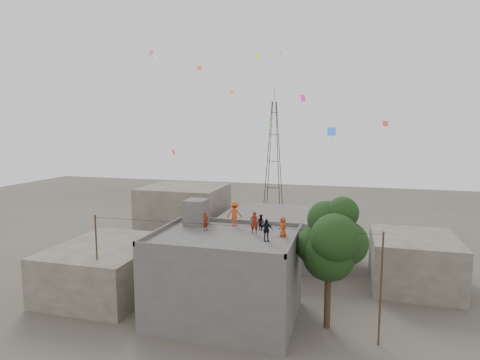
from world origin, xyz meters
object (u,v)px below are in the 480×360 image
object	(u,v)px
person_red_adult	(254,222)
person_dark_adult	(266,230)
tree	(332,241)
transmission_tower	(274,156)
stair_head_box	(196,212)

from	to	relation	value
person_red_adult	person_dark_adult	distance (m)	2.18
person_dark_adult	tree	bearing A→B (deg)	-10.64
tree	transmission_tower	world-z (taller)	transmission_tower
transmission_tower	person_red_adult	size ratio (longest dim) A/B	12.46
tree	person_red_adult	xyz separation A→B (m)	(-5.53, 0.63, 0.80)
transmission_tower	person_dark_adult	xyz separation A→B (m)	(7.08, -40.56, -2.20)
tree	person_red_adult	distance (m)	5.62
tree	transmission_tower	size ratio (longest dim) A/B	0.45
stair_head_box	person_dark_adult	bearing A→B (deg)	-26.69
transmission_tower	stair_head_box	bearing A→B (deg)	-88.77
tree	person_red_adult	size ratio (longest dim) A/B	5.67
person_red_adult	person_dark_adult	xyz separation A→B (m)	(1.25, -1.78, -0.04)
person_red_adult	person_dark_adult	world-z (taller)	person_red_adult
transmission_tower	person_red_adult	xyz separation A→B (m)	(5.83, -38.78, -2.17)
tree	person_dark_adult	world-z (taller)	tree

